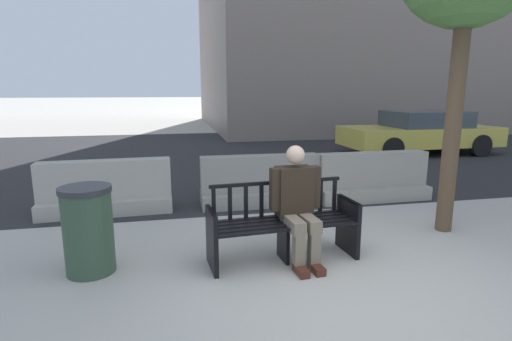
# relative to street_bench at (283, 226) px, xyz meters

# --- Properties ---
(ground_plane) EXTENTS (200.00, 200.00, 0.00)m
(ground_plane) POSITION_rel_street_bench_xyz_m (0.42, -0.97, -0.40)
(ground_plane) COLOR #B7B2A8
(street_asphalt) EXTENTS (120.00, 12.00, 0.01)m
(street_asphalt) POSITION_rel_street_bench_xyz_m (0.42, 7.73, -0.39)
(street_asphalt) COLOR #28282B
(street_asphalt) RESTS_ON ground
(street_bench) EXTENTS (1.72, 0.65, 0.88)m
(street_bench) POSITION_rel_street_bench_xyz_m (0.00, 0.00, 0.00)
(street_bench) COLOR black
(street_bench) RESTS_ON ground
(seated_person) EXTENTS (0.59, 0.74, 1.31)m
(seated_person) POSITION_rel_street_bench_xyz_m (0.15, -0.05, 0.29)
(seated_person) COLOR #2D2319
(seated_person) RESTS_ON ground
(jersey_barrier_centre) EXTENTS (2.01, 0.70, 0.84)m
(jersey_barrier_centre) POSITION_rel_street_bench_xyz_m (0.24, 2.26, -0.06)
(jersey_barrier_centre) COLOR gray
(jersey_barrier_centre) RESTS_ON ground
(jersey_barrier_left) EXTENTS (2.03, 0.76, 0.84)m
(jersey_barrier_left) POSITION_rel_street_bench_xyz_m (-2.24, 2.30, -0.06)
(jersey_barrier_left) COLOR #ADA89E
(jersey_barrier_left) RESTS_ON ground
(jersey_barrier_right) EXTENTS (2.01, 0.70, 0.84)m
(jersey_barrier_right) POSITION_rel_street_bench_xyz_m (2.25, 2.17, -0.06)
(jersey_barrier_right) COLOR #9E998E
(jersey_barrier_right) RESTS_ON ground
(car_taxi_near) EXTENTS (4.63, 2.06, 1.29)m
(car_taxi_near) POSITION_rel_street_bench_xyz_m (6.19, 6.62, 0.26)
(car_taxi_near) COLOR #DBC64C
(car_taxi_near) RESTS_ON ground
(trash_bin) EXTENTS (0.53, 0.53, 0.94)m
(trash_bin) POSITION_rel_street_bench_xyz_m (-2.10, 0.11, 0.08)
(trash_bin) COLOR #334C38
(trash_bin) RESTS_ON ground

